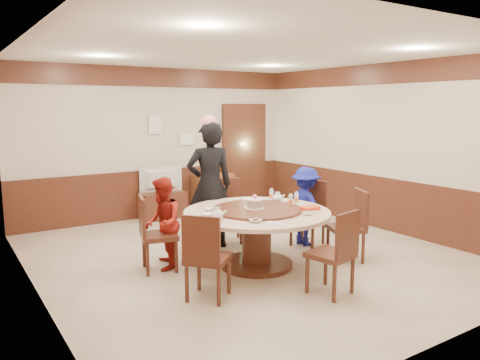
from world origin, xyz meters
TOP-DOWN VIEW (x-y plane):
  - room at (0.01, 0.01)m, footprint 6.00×6.04m
  - banquet_table at (-0.16, -0.44)m, footprint 1.90×1.90m
  - chair_0 at (1.06, -0.06)m, footprint 0.58×0.57m
  - chair_1 at (0.15, 0.78)m, footprint 0.59×0.59m
  - chair_2 at (-1.30, 0.13)m, footprint 0.54×0.54m
  - chair_3 at (-1.22, -1.01)m, footprint 0.62×0.62m
  - chair_4 at (0.01, -1.65)m, footprint 0.52×0.53m
  - chair_5 at (1.02, -0.91)m, footprint 0.58×0.58m
  - person_standing at (-0.24, 0.66)m, footprint 0.78×0.61m
  - person_red at (-1.21, 0.17)m, footprint 0.65×0.71m
  - person_blue at (1.04, -0.02)m, footprint 0.54×0.82m
  - birthday_cake at (-0.18, -0.42)m, footprint 0.27×0.27m
  - teapot_left at (-0.83, -0.56)m, footprint 0.17×0.15m
  - teapot_right at (0.39, -0.16)m, footprint 0.17×0.15m
  - bowl_0 at (-0.67, -0.12)m, footprint 0.15×0.15m
  - bowl_1 at (0.22, -0.99)m, footprint 0.13×0.13m
  - bowl_2 at (-0.53, -0.93)m, footprint 0.14×0.14m
  - bowl_3 at (0.45, -0.60)m, footprint 0.14×0.14m
  - bowl_4 at (-0.84, -0.36)m, footprint 0.16×0.16m
  - bowl_5 at (-0.05, 0.20)m, footprint 0.15×0.15m
  - saucer_near at (-0.41, -1.09)m, footprint 0.18×0.18m
  - saucer_far at (0.29, 0.06)m, footprint 0.18×0.18m
  - shrimp_platter at (0.39, -0.84)m, footprint 0.30×0.20m
  - bottle_0 at (0.36, -0.49)m, footprint 0.06×0.06m
  - bottle_1 at (0.52, -0.42)m, footprint 0.06×0.06m
  - bottle_2 at (0.39, -0.02)m, footprint 0.06×0.06m
  - tv_stand at (-0.09, 2.75)m, footprint 0.85×0.45m
  - television at (-0.09, 2.75)m, footprint 0.80×0.26m
  - side_cabinet at (1.03, 2.78)m, footprint 0.80×0.40m
  - thermos at (1.09, 2.78)m, footprint 0.15×0.15m
  - notice_left at (-0.10, 2.96)m, footprint 0.25×0.00m
  - notice_right at (0.55, 2.96)m, footprint 0.30×0.00m

SIDE VIEW (x-z plane):
  - tv_stand at x=-0.09m, z-range 0.00..0.50m
  - chair_0 at x=1.06m, z-range -0.18..0.79m
  - chair_1 at x=0.15m, z-range -0.18..0.79m
  - chair_2 at x=-1.30m, z-range -0.18..0.79m
  - chair_3 at x=-1.22m, z-range -0.18..0.79m
  - chair_4 at x=0.01m, z-range -0.18..0.79m
  - chair_5 at x=1.02m, z-range -0.18..0.79m
  - side_cabinet at x=1.03m, z-range 0.00..0.75m
  - banquet_table at x=-0.16m, z-range 0.14..0.92m
  - person_blue at x=1.04m, z-range 0.00..1.19m
  - person_red at x=-1.21m, z-range 0.00..1.20m
  - television at x=-0.09m, z-range 0.50..0.96m
  - saucer_near at x=-0.41m, z-range 0.75..0.76m
  - saucer_far at x=0.29m, z-range 0.75..0.76m
  - bowl_2 at x=-0.53m, z-range 0.75..0.79m
  - bowl_0 at x=-0.67m, z-range 0.75..0.79m
  - bowl_4 at x=-0.84m, z-range 0.75..0.79m
  - bowl_1 at x=0.22m, z-range 0.75..0.79m
  - bowl_3 at x=0.45m, z-range 0.75..0.79m
  - bowl_5 at x=-0.05m, z-range 0.75..0.80m
  - shrimp_platter at x=0.39m, z-range 0.75..0.81m
  - teapot_left at x=-0.83m, z-range 0.75..0.87m
  - teapot_right at x=0.39m, z-range 0.75..0.87m
  - bottle_0 at x=0.36m, z-range 0.75..0.91m
  - bottle_1 at x=0.52m, z-range 0.75..0.91m
  - bottle_2 at x=0.39m, z-range 0.75..0.91m
  - birthday_cake at x=-0.18m, z-range 0.75..0.94m
  - person_standing at x=-0.24m, z-range 0.00..1.87m
  - thermos at x=1.09m, z-range 0.75..1.13m
  - room at x=0.01m, z-range -0.34..2.50m
  - notice_right at x=0.55m, z-range 1.34..1.56m
  - notice_left at x=-0.10m, z-range 1.57..1.93m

